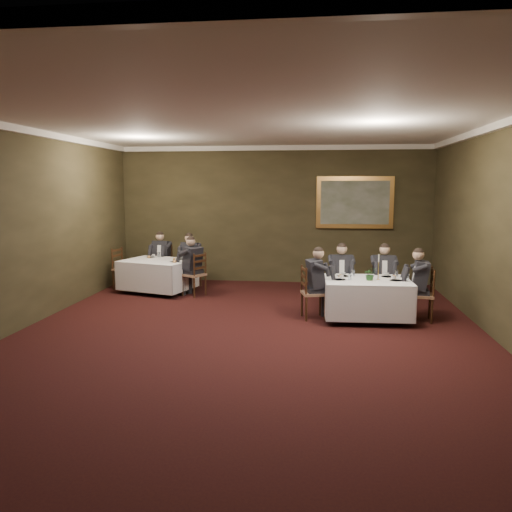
% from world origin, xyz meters
% --- Properties ---
extents(ground, '(10.00, 10.00, 0.00)m').
position_xyz_m(ground, '(0.00, 0.00, 0.00)').
color(ground, black).
rests_on(ground, ground).
extents(ceiling, '(8.00, 10.00, 0.10)m').
position_xyz_m(ceiling, '(0.00, 0.00, 3.50)').
color(ceiling, silver).
rests_on(ceiling, back_wall).
extents(back_wall, '(8.00, 0.10, 3.50)m').
position_xyz_m(back_wall, '(0.00, 5.00, 1.75)').
color(back_wall, '#2D2816').
rests_on(back_wall, ground).
extents(front_wall, '(8.00, 0.10, 3.50)m').
position_xyz_m(front_wall, '(0.00, -5.00, 1.75)').
color(front_wall, '#2D2816').
rests_on(front_wall, ground).
extents(left_wall, '(0.10, 10.00, 3.50)m').
position_xyz_m(left_wall, '(-4.00, 0.00, 1.75)').
color(left_wall, '#2D2816').
rests_on(left_wall, ground).
extents(right_wall, '(0.10, 10.00, 3.50)m').
position_xyz_m(right_wall, '(4.00, 0.00, 1.75)').
color(right_wall, '#2D2816').
rests_on(right_wall, ground).
extents(crown_molding, '(8.00, 10.00, 0.12)m').
position_xyz_m(crown_molding, '(0.00, 0.00, 3.44)').
color(crown_molding, white).
rests_on(crown_molding, back_wall).
extents(table_main, '(1.62, 1.25, 0.67)m').
position_xyz_m(table_main, '(2.05, 1.44, 0.45)').
color(table_main, black).
rests_on(table_main, ground).
extents(table_second, '(1.86, 1.61, 0.67)m').
position_xyz_m(table_second, '(-2.60, 3.37, 0.45)').
color(table_second, black).
rests_on(table_second, ground).
extents(chair_main_backleft, '(0.47, 0.45, 1.00)m').
position_xyz_m(chair_main_backleft, '(1.60, 2.24, 0.28)').
color(chair_main_backleft, '#8D6548').
rests_on(chair_main_backleft, ground).
extents(diner_main_backleft, '(0.44, 0.50, 1.35)m').
position_xyz_m(diner_main_backleft, '(1.60, 2.23, 0.51)').
color(diner_main_backleft, black).
rests_on(diner_main_backleft, chair_main_backleft).
extents(chair_main_backright, '(0.44, 0.42, 1.00)m').
position_xyz_m(chair_main_backright, '(2.45, 2.26, 0.28)').
color(chair_main_backright, '#8D6548').
rests_on(chair_main_backright, ground).
extents(diner_main_backright, '(0.42, 0.48, 1.35)m').
position_xyz_m(diner_main_backright, '(2.45, 2.25, 0.51)').
color(diner_main_backright, black).
rests_on(diner_main_backright, chair_main_backright).
extents(chair_main_endleft, '(0.52, 0.53, 1.00)m').
position_xyz_m(chair_main_endleft, '(1.05, 1.41, 0.28)').
color(chair_main_endleft, '#8D6548').
rests_on(chair_main_endleft, ground).
extents(diner_main_endleft, '(0.56, 0.51, 1.35)m').
position_xyz_m(diner_main_endleft, '(1.06, 1.41, 0.51)').
color(diner_main_endleft, black).
rests_on(diner_main_endleft, chair_main_endleft).
extents(chair_main_endright, '(0.46, 0.48, 1.00)m').
position_xyz_m(chair_main_endright, '(3.05, 1.47, 0.28)').
color(chair_main_endright, '#8D6548').
rests_on(chair_main_endright, ground).
extents(diner_main_endright, '(0.52, 0.45, 1.35)m').
position_xyz_m(diner_main_endright, '(3.03, 1.47, 0.51)').
color(diner_main_endright, black).
rests_on(diner_main_endright, chair_main_endright).
extents(chair_sec_backleft, '(0.50, 0.48, 1.00)m').
position_xyz_m(chair_sec_backleft, '(-2.77, 4.27, 0.28)').
color(chair_sec_backleft, '#8D6548').
rests_on(chair_sec_backleft, ground).
extents(diner_sec_backleft, '(0.47, 0.53, 1.35)m').
position_xyz_m(diner_sec_backleft, '(-2.77, 4.26, 0.51)').
color(diner_sec_backleft, black).
rests_on(diner_sec_backleft, chair_sec_backleft).
extents(chair_sec_backright, '(0.48, 0.47, 1.00)m').
position_xyz_m(chair_sec_backright, '(-1.96, 4.02, 0.28)').
color(chair_sec_backright, '#8D6548').
rests_on(chair_sec_backright, ground).
extents(diner_sec_backright, '(0.45, 0.52, 1.35)m').
position_xyz_m(diner_sec_backright, '(-1.97, 4.01, 0.51)').
color(diner_sec_backright, black).
rests_on(diner_sec_backright, chair_sec_backright).
extents(chair_sec_endright, '(0.58, 0.59, 1.00)m').
position_xyz_m(chair_sec_endright, '(-1.65, 3.08, 0.28)').
color(chair_sec_endright, '#8D6548').
rests_on(chair_sec_endright, ground).
extents(diner_sec_endright, '(0.61, 0.58, 1.35)m').
position_xyz_m(diner_sec_endright, '(-1.66, 3.09, 0.51)').
color(diner_sec_endright, black).
rests_on(diner_sec_endright, chair_sec_endright).
extents(chair_sec_endleft, '(0.52, 0.54, 1.00)m').
position_xyz_m(chair_sec_endleft, '(-3.55, 3.66, 0.28)').
color(chair_sec_endleft, '#8D6548').
rests_on(chair_sec_endleft, ground).
extents(centerpiece, '(0.25, 0.22, 0.25)m').
position_xyz_m(centerpiece, '(2.09, 1.36, 0.89)').
color(centerpiece, '#2D5926').
rests_on(centerpiece, table_main).
extents(candlestick, '(0.07, 0.07, 0.49)m').
position_xyz_m(candlestick, '(2.24, 1.46, 0.94)').
color(candlestick, gold).
rests_on(candlestick, table_main).
extents(place_setting_table_main, '(0.33, 0.31, 0.14)m').
position_xyz_m(place_setting_table_main, '(1.67, 1.79, 0.80)').
color(place_setting_table_main, white).
rests_on(place_setting_table_main, table_main).
extents(place_setting_table_second, '(0.33, 0.31, 0.14)m').
position_xyz_m(place_setting_table_second, '(-2.86, 3.84, 0.80)').
color(place_setting_table_second, white).
rests_on(place_setting_table_second, table_second).
extents(painting, '(1.91, 0.09, 1.30)m').
position_xyz_m(painting, '(2.05, 4.94, 2.08)').
color(painting, tan).
rests_on(painting, back_wall).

